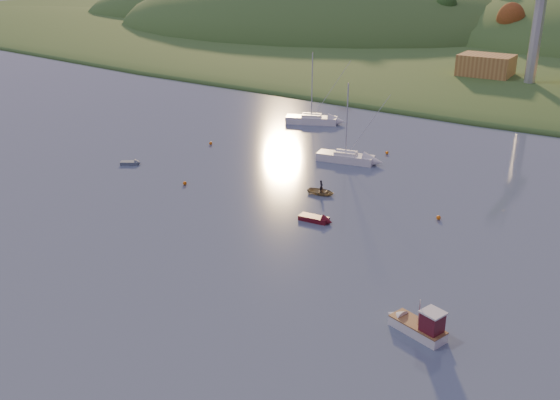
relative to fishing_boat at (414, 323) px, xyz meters
The scene contains 17 objects.
shore_slope 140.25m from the fishing_boat, 96.23° to the left, with size 640.00×150.00×7.00m, color #335221.
hill_left_far 258.03m from the fishing_boat, 132.77° to the left, with size 120.00×100.00×32.00m, color #335221.
hill_left 203.70m from the fishing_boat, 121.10° to the left, with size 170.00×140.00×44.00m, color #335221.
wharf 96.96m from the fishing_boat, 96.05° to the left, with size 42.00×16.00×2.40m, color slate.
shed_west 100.23m from the fishing_boat, 103.41° to the left, with size 11.00×8.00×4.80m, color #9D6534.
dock_crane 95.17m from the fishing_boat, 98.11° to the left, with size 3.20×28.00×20.30m.
fishing_boat is the anchor object (origin of this frame).
sailboat_near 42.76m from the fishing_boat, 124.97° to the left, with size 8.47×3.88×11.32m.
sailboat_far 64.16m from the fishing_boat, 127.86° to the left, with size 9.16×5.90×12.25m.
canoe 30.43m from the fishing_boat, 133.72° to the left, with size 2.45×3.44×0.71m, color tan.
paddler 30.42m from the fishing_boat, 133.72° to the left, with size 0.57×0.38×1.57m, color black.
red_tender 22.25m from the fishing_boat, 139.35° to the left, with size 4.00×1.66×1.33m.
grey_dinghy 51.99m from the fishing_boat, 160.28° to the left, with size 3.00×2.45×1.07m.
buoy_1 23.22m from the fishing_boat, 105.28° to the left, with size 0.50×0.50×0.50m, color orange.
buoy_2 55.36m from the fishing_boat, 145.99° to the left, with size 0.50×0.50×0.50m, color orange.
buoy_3 46.59m from the fishing_boat, 116.81° to the left, with size 0.50×0.50×0.50m, color orange.
buoy_4 40.31m from the fishing_boat, 157.82° to the left, with size 0.50×0.50×0.50m, color orange.
Camera 1 is at (29.38, -15.28, 28.04)m, focal length 40.00 mm.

